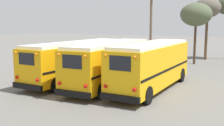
{
  "coord_description": "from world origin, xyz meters",
  "views": [
    {
      "loc": [
        9.34,
        -18.1,
        4.56
      ],
      "look_at": [
        0.0,
        0.12,
        1.63
      ],
      "focal_mm": 45.0,
      "sensor_mm": 36.0,
      "label": 1
    }
  ],
  "objects": [
    {
      "name": "utility_pole",
      "position": [
        -1.43,
        12.67,
        4.69
      ],
      "size": [
        1.8,
        0.28,
        9.05
      ],
      "color": "brown",
      "rests_on": "ground"
    },
    {
      "name": "school_bus_1",
      "position": [
        0.0,
        -0.04,
        1.72
      ],
      "size": [
        2.73,
        10.47,
        3.17
      ],
      "color": "#E5A00C",
      "rests_on": "ground"
    },
    {
      "name": "ground_plane",
      "position": [
        0.0,
        0.0,
        0.0
      ],
      "size": [
        160.0,
        160.0,
        0.0
      ],
      "primitive_type": "plane",
      "color": "#66635E"
    },
    {
      "name": "bare_tree_0",
      "position": [
        3.82,
        18.42,
        6.33
      ],
      "size": [
        3.23,
        3.23,
        7.63
      ],
      "color": "brown",
      "rests_on": "ground"
    },
    {
      "name": "school_bus_2",
      "position": [
        3.15,
        0.03,
        1.76
      ],
      "size": [
        2.7,
        9.91,
        3.24
      ],
      "color": "#EAAA0F",
      "rests_on": "ground"
    },
    {
      "name": "school_bus_0",
      "position": [
        -3.15,
        0.32,
        1.69
      ],
      "size": [
        3.04,
        10.95,
        3.09
      ],
      "color": "#E5A00C",
      "rests_on": "ground"
    },
    {
      "name": "bare_tree_1",
      "position": [
        3.35,
        13.75,
        5.45
      ],
      "size": [
        3.42,
        3.42,
        6.77
      ],
      "color": "#473323",
      "rests_on": "ground"
    }
  ]
}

